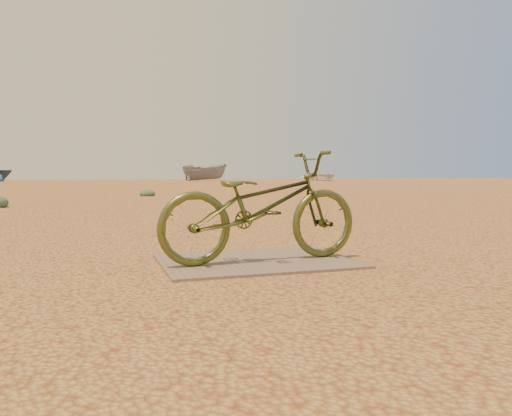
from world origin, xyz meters
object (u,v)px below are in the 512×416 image
object	(u,v)px
boat_mid_right	(205,172)
boat_far_right	(321,176)
bicycle	(261,206)
plywood_board	(256,261)

from	to	relation	value
boat_mid_right	boat_far_right	xyz separation A→B (m)	(11.75, -2.30, -0.33)
bicycle	boat_far_right	bearing A→B (deg)	-30.71
plywood_board	bicycle	distance (m)	0.49
bicycle	boat_mid_right	bearing A→B (deg)	-16.20
plywood_board	boat_mid_right	bearing A→B (deg)	78.28
boat_mid_right	plywood_board	bearing A→B (deg)	-179.79
boat_mid_right	boat_far_right	size ratio (longest dim) A/B	0.87
plywood_board	boat_far_right	size ratio (longest dim) A/B	0.32
bicycle	boat_mid_right	size ratio (longest dim) A/B	0.40
plywood_board	bicycle	world-z (taller)	bicycle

